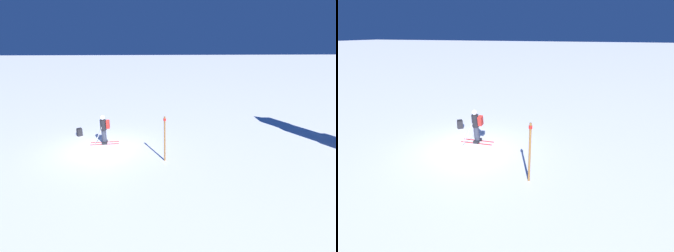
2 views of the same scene
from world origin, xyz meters
TOP-DOWN VIEW (x-y plane):
  - ground_plane at (0.00, 0.00)m, footprint 300.00×300.00m
  - skier at (-0.66, 0.04)m, footprint 1.29×1.62m
  - spare_backpack at (-2.25, -1.74)m, footprint 0.36×0.37m
  - trail_marker at (1.83, 3.26)m, footprint 0.13×0.13m

SIDE VIEW (x-z plane):
  - ground_plane at x=0.00m, z-range 0.00..0.00m
  - spare_backpack at x=-2.25m, z-range -0.01..0.49m
  - skier at x=-0.66m, z-range 0.08..1.81m
  - trail_marker at x=1.83m, z-range 0.10..2.32m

